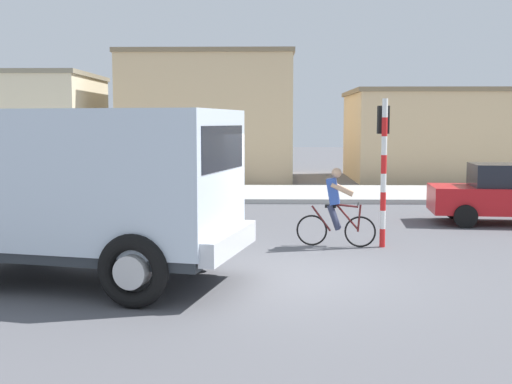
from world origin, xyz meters
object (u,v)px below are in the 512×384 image
(truck_foreground, at_px, (77,184))
(cyclist, at_px, (336,207))
(traffic_light_pole, at_px, (383,152))
(car_red_near, at_px, (510,193))

(truck_foreground, distance_m, cyclist, 5.75)
(cyclist, bearing_deg, truck_foreground, -145.00)
(traffic_light_pole, bearing_deg, truck_foreground, -149.91)
(car_red_near, bearing_deg, truck_foreground, -145.60)
(cyclist, relative_size, traffic_light_pole, 0.54)
(cyclist, relative_size, car_red_near, 0.41)
(cyclist, distance_m, car_red_near, 5.96)
(cyclist, xyz_separation_m, traffic_light_pole, (1.02, 0.03, 1.20))
(cyclist, bearing_deg, traffic_light_pole, 1.42)
(car_red_near, bearing_deg, cyclist, -146.18)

